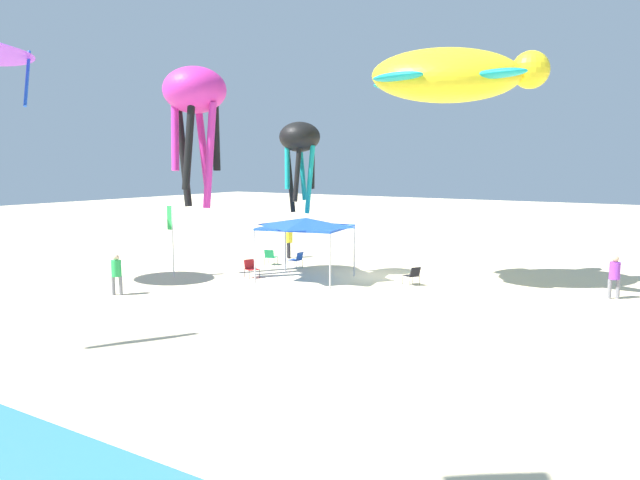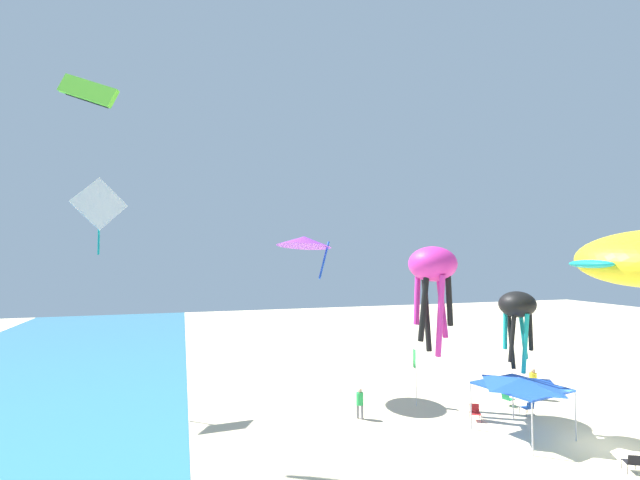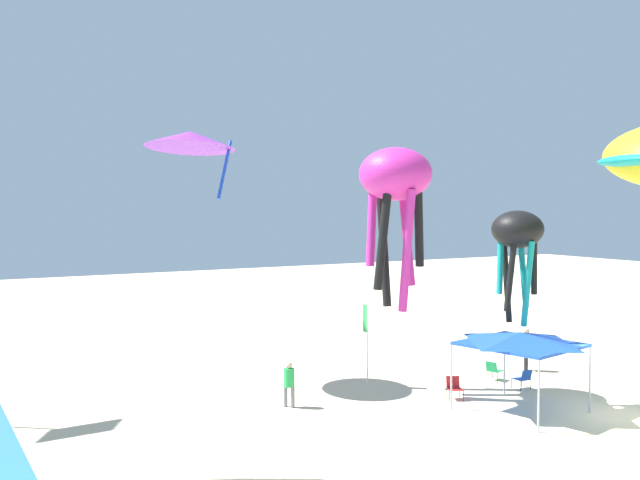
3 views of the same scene
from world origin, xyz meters
TOP-DOWN VIEW (x-y plane):
  - ground at (0.00, 0.00)m, footprint 120.00×120.00m
  - canopy_tent at (2.45, 2.66)m, footprint 4.17×4.00m
  - folding_chair_right_of_tent at (4.59, 0.34)m, footprint 0.64×0.56m
  - folding_chair_facing_ocean at (6.26, 0.34)m, footprint 0.68×0.75m
  - folding_chair_near_cooler at (-2.13, 1.23)m, footprint 0.79×0.75m
  - folding_chair_left_of_tent at (4.88, 3.60)m, footprint 0.79×0.74m
  - banner_flag at (7.97, 5.47)m, footprint 0.36×0.06m
  - person_watching_sky at (6.90, -2.15)m, footprint 0.45×0.45m
  - person_kite_handler at (6.92, 9.49)m, footprint 0.39×0.39m
  - kite_parafoil_lime at (8.97, 23.62)m, footprint 1.92×3.21m
  - kite_octopus_black at (3.02, 2.31)m, footprint 1.84×1.84m
  - kite_delta_purple at (12.09, 11.26)m, footprint 5.17×5.17m
  - kite_diamond_white at (13.36, 23.69)m, footprint 1.31×3.09m
  - kite_octopus_magenta at (6.87, 4.90)m, footprint 2.81×2.81m

SIDE VIEW (x-z plane):
  - ground at x=0.00m, z-range -0.10..0.00m
  - folding_chair_right_of_tent at x=4.59m, z-range 0.06..0.88m
  - folding_chair_facing_ocean at x=6.26m, z-range 0.06..0.88m
  - folding_chair_near_cooler at x=-2.13m, z-range 0.06..0.88m
  - folding_chair_left_of_tent at x=4.88m, z-range 0.06..0.88m
  - person_kite_handler at x=6.92m, z-range 0.14..1.80m
  - person_watching_sky at x=6.90m, z-range 0.16..2.05m
  - banner_flag at x=7.97m, z-range 0.35..3.73m
  - canopy_tent at x=2.45m, z-range 1.15..3.95m
  - kite_octopus_black at x=3.02m, z-range 4.12..8.21m
  - kite_octopus_magenta at x=6.87m, z-range 4.98..11.22m
  - kite_delta_purple at x=12.09m, z-range 8.39..11.34m
  - kite_diamond_white at x=13.36m, z-range 9.52..14.24m
  - kite_parafoil_lime at x=8.97m, z-range 16.27..18.41m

